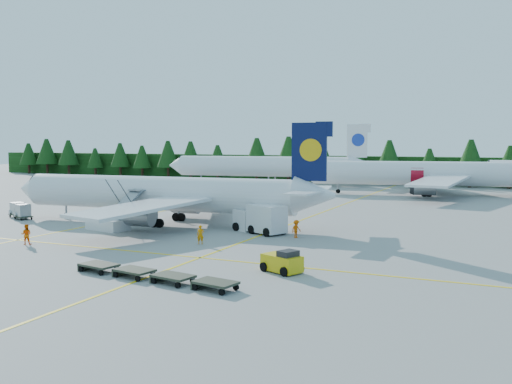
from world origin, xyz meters
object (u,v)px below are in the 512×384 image
at_px(service_truck, 259,219).
at_px(baggage_tug, 283,262).
at_px(airliner_red, 413,174).
at_px(airstairs, 110,221).
at_px(airliner_navy, 152,194).

distance_m(service_truck, baggage_tug, 17.91).
distance_m(airliner_red, baggage_tug, 64.44).
height_order(airstairs, service_truck, airstairs).
relative_size(airstairs, baggage_tug, 2.04).
bearing_deg(airliner_red, baggage_tug, -99.57).
distance_m(airliner_navy, airliner_red, 52.37).
relative_size(airliner_navy, airliner_red, 0.92).
bearing_deg(airliner_red, airliner_navy, -125.02).
xyz_separation_m(airliner_navy, airstairs, (-1.27, -5.81, -2.51)).
bearing_deg(airliner_navy, baggage_tug, -40.95).
xyz_separation_m(airstairs, baggage_tug, (24.09, -10.86, -0.13)).
xyz_separation_m(airliner_red, baggage_tug, (1.19, -64.36, -2.94)).
bearing_deg(service_truck, airliner_navy, -159.56).
height_order(airliner_navy, service_truck, airliner_navy).
bearing_deg(service_truck, baggage_tug, -35.73).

